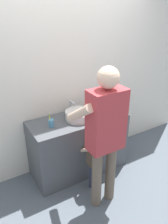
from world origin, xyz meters
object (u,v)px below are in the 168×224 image
(soap_bottle, at_px, (100,108))
(adult_parent, at_px, (105,129))
(toothbrush_cup, at_px, (51,123))
(child_toddler, at_px, (94,156))

(soap_bottle, distance_m, adult_parent, 0.75)
(toothbrush_cup, relative_size, child_toddler, 0.26)
(toothbrush_cup, distance_m, child_toddler, 0.67)
(toothbrush_cup, distance_m, soap_bottle, 0.72)
(toothbrush_cup, height_order, adult_parent, adult_parent)
(child_toddler, relative_size, adult_parent, 0.48)
(child_toddler, bearing_deg, adult_parent, -99.75)
(soap_bottle, xyz_separation_m, adult_parent, (-0.38, -0.64, 0.11))
(toothbrush_cup, xyz_separation_m, child_toddler, (0.38, -0.38, -0.39))
(toothbrush_cup, bearing_deg, soap_bottle, 1.02)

